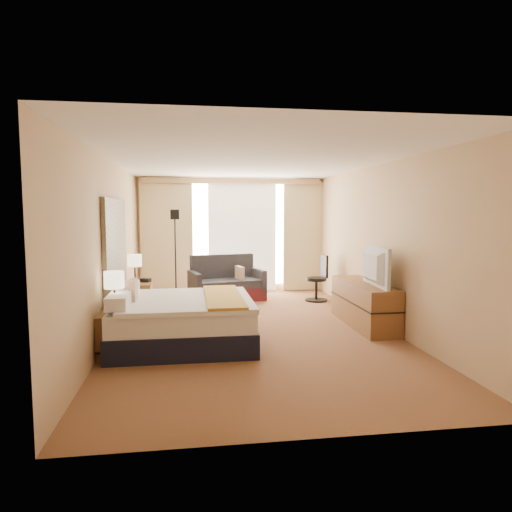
{
  "coord_description": "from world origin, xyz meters",
  "views": [
    {
      "loc": [
        -0.94,
        -6.93,
        1.83
      ],
      "look_at": [
        0.13,
        0.4,
        1.12
      ],
      "focal_mm": 32.0,
      "sensor_mm": 36.0,
      "label": 1
    }
  ],
  "objects": [
    {
      "name": "floor",
      "position": [
        0.0,
        0.0,
        0.0
      ],
      "size": [
        4.2,
        7.0,
        0.02
      ],
      "primitive_type": "cube",
      "color": "#5C1A1A",
      "rests_on": "ground"
    },
    {
      "name": "ceiling",
      "position": [
        0.0,
        0.0,
        2.6
      ],
      "size": [
        4.2,
        7.0,
        0.02
      ],
      "primitive_type": "cube",
      "color": "white",
      "rests_on": "wall_back"
    },
    {
      "name": "wall_back",
      "position": [
        0.0,
        3.5,
        1.3
      ],
      "size": [
        4.2,
        0.02,
        2.6
      ],
      "primitive_type": "cube",
      "color": "tan",
      "rests_on": "ground"
    },
    {
      "name": "wall_front",
      "position": [
        0.0,
        -3.5,
        1.3
      ],
      "size": [
        4.2,
        0.02,
        2.6
      ],
      "primitive_type": "cube",
      "color": "tan",
      "rests_on": "ground"
    },
    {
      "name": "wall_left",
      "position": [
        -2.1,
        0.0,
        1.3
      ],
      "size": [
        0.02,
        7.0,
        2.6
      ],
      "primitive_type": "cube",
      "color": "tan",
      "rests_on": "ground"
    },
    {
      "name": "wall_right",
      "position": [
        2.1,
        0.0,
        1.3
      ],
      "size": [
        0.02,
        7.0,
        2.6
      ],
      "primitive_type": "cube",
      "color": "tan",
      "rests_on": "ground"
    },
    {
      "name": "headboard",
      "position": [
        -2.06,
        0.2,
        1.28
      ],
      "size": [
        0.06,
        1.85,
        1.5
      ],
      "primitive_type": "cube",
      "color": "black",
      "rests_on": "wall_left"
    },
    {
      "name": "nightstand_left",
      "position": [
        -1.87,
        -1.05,
        0.28
      ],
      "size": [
        0.45,
        0.52,
        0.55
      ],
      "primitive_type": "cube",
      "color": "brown",
      "rests_on": "floor"
    },
    {
      "name": "nightstand_right",
      "position": [
        -1.87,
        1.45,
        0.28
      ],
      "size": [
        0.45,
        0.52,
        0.55
      ],
      "primitive_type": "cube",
      "color": "brown",
      "rests_on": "floor"
    },
    {
      "name": "media_dresser",
      "position": [
        1.83,
        0.0,
        0.35
      ],
      "size": [
        0.5,
        1.8,
        0.7
      ],
      "primitive_type": "cube",
      "color": "brown",
      "rests_on": "floor"
    },
    {
      "name": "window",
      "position": [
        0.25,
        3.47,
        1.32
      ],
      "size": [
        2.3,
        0.02,
        2.3
      ],
      "primitive_type": "cube",
      "color": "white",
      "rests_on": "wall_back"
    },
    {
      "name": "curtains",
      "position": [
        -0.0,
        3.39,
        1.41
      ],
      "size": [
        4.12,
        0.19,
        2.56
      ],
      "color": "beige",
      "rests_on": "floor"
    },
    {
      "name": "bed",
      "position": [
        -1.06,
        -0.64,
        0.34
      ],
      "size": [
        1.9,
        1.74,
        0.92
      ],
      "color": "black",
      "rests_on": "floor"
    },
    {
      "name": "loveseat",
      "position": [
        -0.2,
        2.49,
        0.31
      ],
      "size": [
        1.63,
        1.13,
        0.93
      ],
      "rotation": [
        0.0,
        0.0,
        0.24
      ],
      "color": "#4F161C",
      "rests_on": "floor"
    },
    {
      "name": "floor_lamp",
      "position": [
        -1.23,
        2.3,
        1.33
      ],
      "size": [
        0.24,
        0.24,
        1.88
      ],
      "color": "black",
      "rests_on": "floor"
    },
    {
      "name": "desk_chair",
      "position": [
        1.68,
        2.1,
        0.42
      ],
      "size": [
        0.46,
        0.46,
        0.95
      ],
      "rotation": [
        0.0,
        0.0,
        0.03
      ],
      "color": "black",
      "rests_on": "floor"
    },
    {
      "name": "lamp_left",
      "position": [
        -1.9,
        -0.99,
        0.96
      ],
      "size": [
        0.25,
        0.25,
        0.53
      ],
      "color": "black",
      "rests_on": "nightstand_left"
    },
    {
      "name": "lamp_right",
      "position": [
        -1.93,
        1.41,
        0.95
      ],
      "size": [
        0.25,
        0.25,
        0.52
      ],
      "color": "black",
      "rests_on": "nightstand_right"
    },
    {
      "name": "tissue_box",
      "position": [
        -1.88,
        -1.21,
        0.61
      ],
      "size": [
        0.15,
        0.15,
        0.12
      ],
      "primitive_type": "cube",
      "rotation": [
        0.0,
        0.0,
        -0.16
      ],
      "color": "#8EB1DC",
      "rests_on": "nightstand_left"
    },
    {
      "name": "telephone",
      "position": [
        -1.75,
        1.57,
        0.58
      ],
      "size": [
        0.21,
        0.19,
        0.07
      ],
      "primitive_type": "cube",
      "rotation": [
        0.0,
        0.0,
        -0.41
      ],
      "color": "black",
      "rests_on": "nightstand_right"
    },
    {
      "name": "television",
      "position": [
        1.78,
        -0.31,
        1.0
      ],
      "size": [
        0.19,
        1.06,
        0.61
      ],
      "primitive_type": "imported",
      "rotation": [
        0.0,
        0.0,
        1.52
      ],
      "color": "black",
      "rests_on": "media_dresser"
    }
  ]
}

